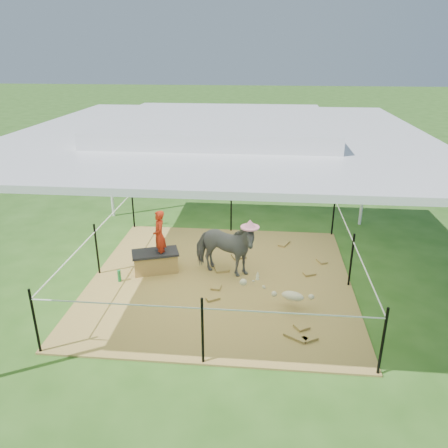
# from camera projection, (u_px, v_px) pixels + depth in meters

# --- Properties ---
(ground) EXTENTS (90.00, 90.00, 0.00)m
(ground) POSITION_uv_depth(u_px,v_px,m) (221.00, 280.00, 7.86)
(ground) COLOR #2D5919
(ground) RESTS_ON ground
(hay_patch) EXTENTS (4.60, 4.60, 0.03)m
(hay_patch) POSITION_uv_depth(u_px,v_px,m) (221.00, 279.00, 7.85)
(hay_patch) COLOR brown
(hay_patch) RESTS_ON ground
(canopy_tent) EXTENTS (6.30, 6.30, 2.90)m
(canopy_tent) POSITION_uv_depth(u_px,v_px,m) (220.00, 130.00, 6.85)
(canopy_tent) COLOR silver
(canopy_tent) RESTS_ON ground
(rope_fence) EXTENTS (4.54, 4.54, 1.00)m
(rope_fence) POSITION_uv_depth(u_px,v_px,m) (221.00, 248.00, 7.62)
(rope_fence) COLOR black
(rope_fence) RESTS_ON ground
(straw_bale) EXTENTS (0.87, 0.63, 0.35)m
(straw_bale) POSITION_uv_depth(u_px,v_px,m) (156.00, 262.00, 8.06)
(straw_bale) COLOR olive
(straw_bale) RESTS_ON hay_patch
(dark_cloth) EXTENTS (0.93, 0.68, 0.04)m
(dark_cloth) POSITION_uv_depth(u_px,v_px,m) (155.00, 253.00, 7.99)
(dark_cloth) COLOR black
(dark_cloth) RESTS_ON straw_bale
(woman) EXTENTS (0.32, 0.40, 0.94)m
(woman) POSITION_uv_depth(u_px,v_px,m) (159.00, 230.00, 7.81)
(woman) COLOR red
(woman) RESTS_ON straw_bale
(green_bottle) EXTENTS (0.08, 0.08, 0.22)m
(green_bottle) POSITION_uv_depth(u_px,v_px,m) (119.00, 276.00, 7.72)
(green_bottle) COLOR #1B7A37
(green_bottle) RESTS_ON hay_patch
(pony) EXTENTS (1.33, 0.88, 1.03)m
(pony) POSITION_uv_depth(u_px,v_px,m) (224.00, 248.00, 7.82)
(pony) COLOR #4A4A4F
(pony) RESTS_ON hay_patch
(pink_hat) EXTENTS (0.32, 0.32, 0.15)m
(pink_hat) POSITION_uv_depth(u_px,v_px,m) (224.00, 218.00, 7.60)
(pink_hat) COLOR pink
(pink_hat) RESTS_ON pony
(foal) EXTENTS (1.05, 0.78, 0.52)m
(foal) POSITION_uv_depth(u_px,v_px,m) (293.00, 294.00, 6.85)
(foal) COLOR beige
(foal) RESTS_ON hay_patch
(trash_barrel) EXTENTS (0.74, 0.74, 0.89)m
(trash_barrel) POSITION_uv_depth(u_px,v_px,m) (386.00, 176.00, 12.64)
(trash_barrel) COLOR #183DBB
(trash_barrel) RESTS_ON ground
(picnic_table_near) EXTENTS (1.87, 1.51, 0.69)m
(picnic_table_near) POSITION_uv_depth(u_px,v_px,m) (302.00, 155.00, 15.58)
(picnic_table_near) COLOR brown
(picnic_table_near) RESTS_ON ground
(picnic_table_far) EXTENTS (1.98, 1.62, 0.73)m
(picnic_table_far) POSITION_uv_depth(u_px,v_px,m) (379.00, 156.00, 15.38)
(picnic_table_far) COLOR brown
(picnic_table_far) RESTS_ON ground
(distant_person) EXTENTS (0.58, 0.46, 1.16)m
(distant_person) POSITION_uv_depth(u_px,v_px,m) (298.00, 157.00, 14.27)
(distant_person) COLOR blue
(distant_person) RESTS_ON ground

